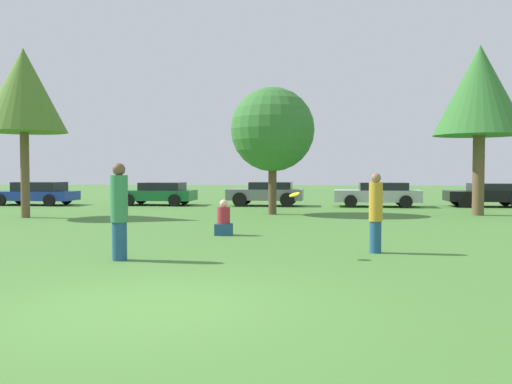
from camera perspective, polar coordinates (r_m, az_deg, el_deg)
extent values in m
plane|color=#477A33|center=(7.51, -10.31, -11.57)|extent=(120.00, 120.00, 0.00)
cylinder|color=navy|center=(11.29, -14.00, -4.98)|extent=(0.29, 0.29, 0.76)
cylinder|color=#337F4C|center=(11.21, -14.04, -0.67)|extent=(0.34, 0.34, 0.93)
sphere|color=brown|center=(11.20, -14.07, 2.29)|extent=(0.25, 0.25, 0.25)
cylinder|color=navy|center=(12.21, 12.32, -4.60)|extent=(0.25, 0.25, 0.69)
cylinder|color=#BF8C26|center=(12.15, 12.35, -1.00)|extent=(0.29, 0.29, 0.84)
sphere|color=#8C6647|center=(12.13, 12.37, 1.44)|extent=(0.21, 0.21, 0.21)
cylinder|color=yellow|center=(11.16, 4.02, -0.27)|extent=(0.23, 0.22, 0.13)
cube|color=navy|center=(15.23, -3.37, -3.91)|extent=(0.47, 0.39, 0.32)
cylinder|color=#A52633|center=(15.19, -3.38, -2.45)|extent=(0.35, 0.35, 0.46)
sphere|color=beige|center=(15.17, -3.38, -1.21)|extent=(0.22, 0.22, 0.22)
cylinder|color=brown|center=(22.60, -22.89, 1.64)|extent=(0.32, 0.32, 3.25)
cone|color=#4C7528|center=(22.80, -23.02, 9.73)|extent=(3.17, 3.17, 3.17)
cylinder|color=brown|center=(22.39, 1.72, 0.89)|extent=(0.33, 0.33, 2.53)
sphere|color=#33702D|center=(22.44, 1.73, 6.52)|extent=(3.42, 3.42, 3.42)
cylinder|color=brown|center=(23.66, 22.12, 1.61)|extent=(0.46, 0.46, 3.20)
cone|color=#33702D|center=(23.88, 22.25, 9.78)|extent=(3.59, 3.59, 3.59)
cube|color=#1E389E|center=(30.72, -22.09, -0.36)|extent=(4.37, 2.00, 0.47)
cube|color=black|center=(30.54, -21.58, 0.53)|extent=(2.43, 1.69, 0.48)
cylinder|color=black|center=(30.66, -25.07, -0.76)|extent=(0.61, 0.20, 0.61)
cylinder|color=black|center=(32.17, -23.34, -0.60)|extent=(0.61, 0.20, 0.61)
cylinder|color=black|center=(29.30, -20.70, -0.82)|extent=(0.61, 0.20, 0.61)
cylinder|color=black|center=(30.88, -19.12, -0.65)|extent=(0.61, 0.20, 0.61)
cube|color=#196633|center=(28.87, -10.24, -0.33)|extent=(3.96, 2.04, 0.53)
cube|color=black|center=(28.76, -9.70, 0.59)|extent=(2.21, 1.73, 0.40)
cylinder|color=black|center=(28.41, -13.12, -0.82)|extent=(0.62, 0.24, 0.61)
cylinder|color=black|center=(30.14, -11.86, -0.64)|extent=(0.62, 0.24, 0.61)
cylinder|color=black|center=(27.64, -8.47, -0.87)|extent=(0.62, 0.24, 0.61)
cylinder|color=black|center=(29.42, -7.46, -0.68)|extent=(0.62, 0.24, 0.61)
cube|color=slate|center=(27.82, 0.98, -0.26)|extent=(3.90, 1.95, 0.55)
cube|color=black|center=(27.77, 1.57, 0.67)|extent=(2.17, 1.65, 0.36)
cylinder|color=black|center=(27.13, -1.72, -0.80)|extent=(0.72, 0.21, 0.71)
cylinder|color=black|center=(28.86, -1.14, -0.62)|extent=(0.72, 0.21, 0.71)
cylinder|color=black|center=(26.84, 3.26, -0.83)|extent=(0.72, 0.21, 0.71)
cylinder|color=black|center=(28.59, 3.54, -0.65)|extent=(0.72, 0.21, 0.71)
cube|color=#B2B2B7|center=(27.82, 12.42, -0.39)|extent=(4.27, 2.07, 0.57)
cube|color=black|center=(27.83, 13.08, 0.58)|extent=(2.38, 1.76, 0.37)
cylinder|color=black|center=(26.83, 9.82, -0.96)|extent=(0.63, 0.22, 0.62)
cylinder|color=black|center=(28.69, 9.69, -0.76)|extent=(0.63, 0.22, 0.62)
cylinder|color=black|center=(27.04, 15.32, -0.98)|extent=(0.63, 0.22, 0.62)
cylinder|color=black|center=(28.89, 14.84, -0.78)|extent=(0.63, 0.22, 0.62)
cube|color=black|center=(29.41, 22.81, -0.39)|extent=(3.93, 2.03, 0.50)
cube|color=black|center=(29.47, 23.37, 0.46)|extent=(2.19, 1.72, 0.38)
cylinder|color=black|center=(28.23, 20.95, -0.87)|extent=(0.67, 0.22, 0.66)
cylinder|color=black|center=(30.02, 20.16, -0.69)|extent=(0.67, 0.22, 0.66)
cylinder|color=black|center=(30.62, 24.51, -0.70)|extent=(0.67, 0.22, 0.66)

